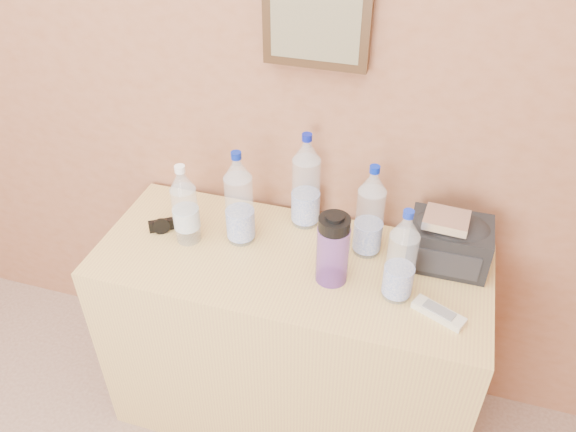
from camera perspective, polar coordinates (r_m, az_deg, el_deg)
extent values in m
plane|color=#A06B50|center=(1.76, -9.17, 18.61)|extent=(4.00, 0.00, 4.00)
cube|color=#9E714B|center=(1.99, 0.16, -12.54)|extent=(1.21, 0.50, 0.76)
cylinder|color=silver|center=(1.72, -4.98, 1.33)|extent=(0.09, 0.09, 0.28)
cylinder|color=#091F95|center=(1.63, -5.29, 6.15)|extent=(0.03, 0.03, 0.02)
cylinder|color=white|center=(1.79, 1.84, 3.10)|extent=(0.09, 0.09, 0.29)
cylinder|color=#0A1798|center=(1.69, 1.95, 8.00)|extent=(0.03, 0.03, 0.02)
cylinder|color=silver|center=(1.69, 8.30, 0.03)|extent=(0.08, 0.08, 0.27)
cylinder|color=#0622AD|center=(1.60, 8.82, 4.71)|extent=(0.03, 0.03, 0.02)
cylinder|color=silver|center=(1.56, 11.42, -4.43)|extent=(0.08, 0.08, 0.26)
cylinder|color=#1029B3|center=(1.46, 12.16, 0.20)|extent=(0.03, 0.03, 0.02)
cylinder|color=#A3C6D1|center=(1.75, -10.40, 0.72)|extent=(0.08, 0.08, 0.24)
cylinder|color=white|center=(1.67, -10.94, 4.71)|extent=(0.03, 0.03, 0.02)
cylinder|color=#6938AD|center=(1.61, 4.54, -3.90)|extent=(0.09, 0.09, 0.18)
cylinder|color=black|center=(1.53, 4.75, -0.66)|extent=(0.09, 0.09, 0.05)
cube|color=beige|center=(1.60, 15.05, -9.50)|extent=(0.15, 0.10, 0.02)
cube|color=silver|center=(1.66, 15.80, -0.38)|extent=(0.13, 0.11, 0.03)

